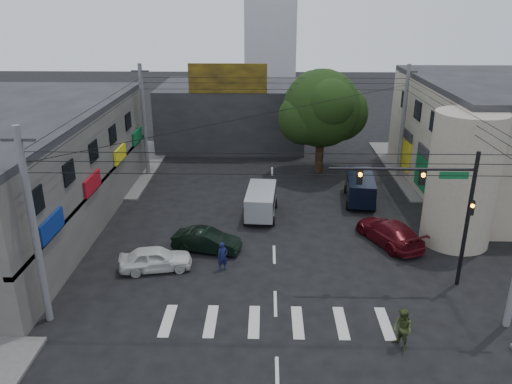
{
  "coord_description": "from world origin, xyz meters",
  "views": [
    {
      "loc": [
        -0.49,
        -23.74,
        13.89
      ],
      "look_at": [
        -1.1,
        4.0,
        3.13
      ],
      "focal_mm": 35.0,
      "sensor_mm": 36.0,
      "label": 1
    }
  ],
  "objects_px": {
    "dark_sedan": "(207,241)",
    "silver_minivan": "(261,203)",
    "pedestrian_olive": "(402,329)",
    "traffic_officer": "(223,256)",
    "white_compact": "(156,259)",
    "utility_pole_near_left": "(34,230)",
    "utility_pole_far_left": "(144,121)",
    "maroon_sedan": "(389,232)",
    "street_tree": "(322,109)",
    "utility_pole_far_right": "(403,122)",
    "navy_van": "(360,189)",
    "traffic_gantry": "(437,198)"
  },
  "relations": [
    {
      "from": "maroon_sedan",
      "to": "dark_sedan",
      "type": "bearing_deg",
      "value": -17.36
    },
    {
      "from": "utility_pole_near_left",
      "to": "pedestrian_olive",
      "type": "xyz_separation_m",
      "value": [
        15.77,
        -1.69,
        -3.66
      ]
    },
    {
      "from": "traffic_gantry",
      "to": "navy_van",
      "type": "distance_m",
      "value": 12.04
    },
    {
      "from": "traffic_officer",
      "to": "traffic_gantry",
      "type": "bearing_deg",
      "value": -30.45
    },
    {
      "from": "utility_pole_near_left",
      "to": "utility_pole_far_right",
      "type": "xyz_separation_m",
      "value": [
        21.0,
        20.5,
        0.0
      ]
    },
    {
      "from": "silver_minivan",
      "to": "pedestrian_olive",
      "type": "relative_size",
      "value": 2.42
    },
    {
      "from": "utility_pole_far_left",
      "to": "navy_van",
      "type": "xyz_separation_m",
      "value": [
        16.84,
        -5.7,
        -3.63
      ]
    },
    {
      "from": "traffic_gantry",
      "to": "utility_pole_far_right",
      "type": "height_order",
      "value": "utility_pole_far_right"
    },
    {
      "from": "maroon_sedan",
      "to": "utility_pole_near_left",
      "type": "bearing_deg",
      "value": 1.18
    },
    {
      "from": "traffic_gantry",
      "to": "white_compact",
      "type": "xyz_separation_m",
      "value": [
        -14.32,
        1.16,
        -4.16
      ]
    },
    {
      "from": "maroon_sedan",
      "to": "traffic_officer",
      "type": "height_order",
      "value": "traffic_officer"
    },
    {
      "from": "utility_pole_far_right",
      "to": "dark_sedan",
      "type": "height_order",
      "value": "utility_pole_far_right"
    },
    {
      "from": "white_compact",
      "to": "utility_pole_near_left",
      "type": "bearing_deg",
      "value": 128.37
    },
    {
      "from": "utility_pole_far_left",
      "to": "silver_minivan",
      "type": "bearing_deg",
      "value": -41.17
    },
    {
      "from": "dark_sedan",
      "to": "white_compact",
      "type": "distance_m",
      "value": 3.39
    },
    {
      "from": "utility_pole_near_left",
      "to": "silver_minivan",
      "type": "distance_m",
      "value": 15.87
    },
    {
      "from": "pedestrian_olive",
      "to": "navy_van",
      "type": "bearing_deg",
      "value": 147.9
    },
    {
      "from": "street_tree",
      "to": "utility_pole_far_left",
      "type": "relative_size",
      "value": 0.95
    },
    {
      "from": "utility_pole_near_left",
      "to": "utility_pole_far_left",
      "type": "bearing_deg",
      "value": 90.0
    },
    {
      "from": "traffic_gantry",
      "to": "utility_pole_far_left",
      "type": "relative_size",
      "value": 0.78
    },
    {
      "from": "dark_sedan",
      "to": "navy_van",
      "type": "distance_m",
      "value": 12.98
    },
    {
      "from": "white_compact",
      "to": "traffic_officer",
      "type": "bearing_deg",
      "value": -100.23
    },
    {
      "from": "traffic_gantry",
      "to": "utility_pole_far_left",
      "type": "bearing_deg",
      "value": 137.14
    },
    {
      "from": "maroon_sedan",
      "to": "navy_van",
      "type": "distance_m",
      "value": 6.69
    },
    {
      "from": "pedestrian_olive",
      "to": "maroon_sedan",
      "type": "bearing_deg",
      "value": 141.79
    },
    {
      "from": "utility_pole_far_right",
      "to": "navy_van",
      "type": "xyz_separation_m",
      "value": [
        -4.16,
        -5.7,
        -3.63
      ]
    },
    {
      "from": "pedestrian_olive",
      "to": "silver_minivan",
      "type": "bearing_deg",
      "value": 175.61
    },
    {
      "from": "pedestrian_olive",
      "to": "street_tree",
      "type": "bearing_deg",
      "value": 154.74
    },
    {
      "from": "white_compact",
      "to": "pedestrian_olive",
      "type": "height_order",
      "value": "pedestrian_olive"
    },
    {
      "from": "street_tree",
      "to": "utility_pole_near_left",
      "type": "relative_size",
      "value": 0.95
    },
    {
      "from": "white_compact",
      "to": "pedestrian_olive",
      "type": "xyz_separation_m",
      "value": [
        11.77,
        -6.34,
        0.27
      ]
    },
    {
      "from": "street_tree",
      "to": "utility_pole_far_right",
      "type": "bearing_deg",
      "value": -8.75
    },
    {
      "from": "traffic_gantry",
      "to": "utility_pole_far_right",
      "type": "xyz_separation_m",
      "value": [
        2.68,
        17.0,
        -0.23
      ]
    },
    {
      "from": "traffic_gantry",
      "to": "dark_sedan",
      "type": "height_order",
      "value": "traffic_gantry"
    },
    {
      "from": "silver_minivan",
      "to": "traffic_officer",
      "type": "xyz_separation_m",
      "value": [
        -1.98,
        -7.36,
        -0.13
      ]
    },
    {
      "from": "navy_van",
      "to": "traffic_officer",
      "type": "relative_size",
      "value": 3.06
    },
    {
      "from": "white_compact",
      "to": "navy_van",
      "type": "distance_m",
      "value": 16.37
    },
    {
      "from": "utility_pole_near_left",
      "to": "traffic_officer",
      "type": "height_order",
      "value": "utility_pole_near_left"
    },
    {
      "from": "maroon_sedan",
      "to": "traffic_officer",
      "type": "relative_size",
      "value": 3.31
    },
    {
      "from": "utility_pole_near_left",
      "to": "silver_minivan",
      "type": "xyz_separation_m",
      "value": [
        9.65,
        12.06,
        -3.65
      ]
    },
    {
      "from": "pedestrian_olive",
      "to": "utility_pole_far_left",
      "type": "bearing_deg",
      "value": -172.99
    },
    {
      "from": "traffic_officer",
      "to": "street_tree",
      "type": "bearing_deg",
      "value": 43.87
    },
    {
      "from": "dark_sedan",
      "to": "silver_minivan",
      "type": "relative_size",
      "value": 0.93
    },
    {
      "from": "traffic_gantry",
      "to": "utility_pole_far_left",
      "type": "height_order",
      "value": "utility_pole_far_left"
    },
    {
      "from": "pedestrian_olive",
      "to": "traffic_officer",
      "type": "bearing_deg",
      "value": -156.63
    },
    {
      "from": "traffic_gantry",
      "to": "dark_sedan",
      "type": "bearing_deg",
      "value": 163.85
    },
    {
      "from": "street_tree",
      "to": "white_compact",
      "type": "height_order",
      "value": "street_tree"
    },
    {
      "from": "traffic_gantry",
      "to": "utility_pole_far_right",
      "type": "distance_m",
      "value": 17.21
    },
    {
      "from": "utility_pole_far_right",
      "to": "utility_pole_far_left",
      "type": "bearing_deg",
      "value": 180.0
    },
    {
      "from": "utility_pole_near_left",
      "to": "utility_pole_far_right",
      "type": "height_order",
      "value": "same"
    }
  ]
}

